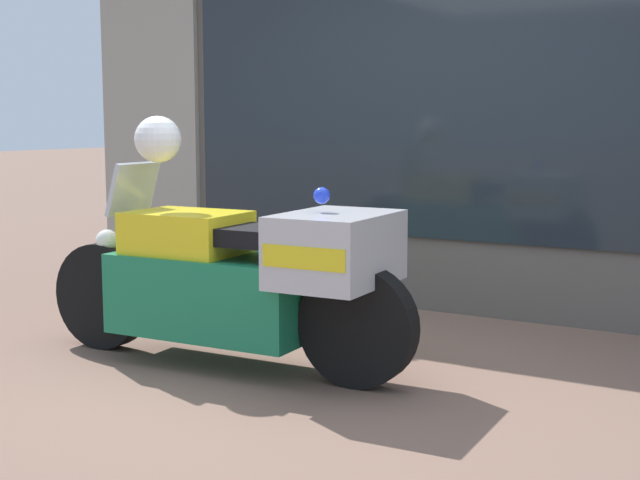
# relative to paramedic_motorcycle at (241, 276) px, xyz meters

# --- Properties ---
(ground_plane) EXTENTS (60.00, 60.00, 0.00)m
(ground_plane) POSITION_rel_paramedic_motorcycle_xyz_m (0.46, 0.17, -0.54)
(ground_plane) COLOR #7A5B4C
(shop_building) EXTENTS (6.71, 0.55, 3.37)m
(shop_building) POSITION_rel_paramedic_motorcycle_xyz_m (-0.00, 2.17, 1.15)
(shop_building) COLOR #56514C
(shop_building) RESTS_ON ground
(window_display) EXTENTS (5.21, 0.30, 1.92)m
(window_display) POSITION_rel_paramedic_motorcycle_xyz_m (0.91, 2.20, -0.08)
(window_display) COLOR slate
(window_display) RESTS_ON ground
(paramedic_motorcycle) EXTENTS (2.41, 0.75, 1.16)m
(paramedic_motorcycle) POSITION_rel_paramedic_motorcycle_xyz_m (0.00, 0.00, 0.00)
(paramedic_motorcycle) COLOR black
(paramedic_motorcycle) RESTS_ON ground
(white_helmet) EXTENTS (0.27, 0.27, 0.27)m
(white_helmet) POSITION_rel_paramedic_motorcycle_xyz_m (-0.57, -0.03, 0.76)
(white_helmet) COLOR white
(white_helmet) RESTS_ON paramedic_motorcycle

